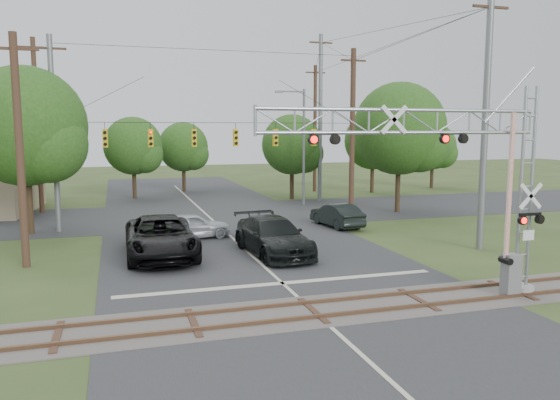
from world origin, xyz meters
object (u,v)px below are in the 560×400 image
object	(u,v)px
traffic_signal_span	(229,135)
pickup_black	(161,237)
sedan_silver	(191,226)
crossing_gantry	(453,170)
streetlight	(302,141)
car_dark	(273,236)

from	to	relation	value
traffic_signal_span	pickup_black	xyz separation A→B (m)	(-5.10, -8.39, -4.75)
traffic_signal_span	pickup_black	distance (m)	10.91
sedan_silver	crossing_gantry	bearing A→B (deg)	-162.92
crossing_gantry	streetlight	world-z (taller)	streetlight
sedan_silver	streetlight	size ratio (longest dim) A/B	0.47
sedan_silver	streetlight	xyz separation A→B (m)	(10.30, 10.94, 4.43)
car_dark	streetlight	distance (m)	17.97
car_dark	streetlight	size ratio (longest dim) A/B	0.67
crossing_gantry	sedan_silver	xyz separation A→B (m)	(-7.15, 13.98, -3.93)
pickup_black	sedan_silver	bearing A→B (deg)	64.17
crossing_gantry	streetlight	xyz separation A→B (m)	(3.15, 24.92, 0.49)
crossing_gantry	car_dark	size ratio (longest dim) A/B	1.73
pickup_black	streetlight	size ratio (longest dim) A/B	0.76
crossing_gantry	traffic_signal_span	xyz separation A→B (m)	(-4.05, 18.37, 1.05)
sedan_silver	car_dark	bearing A→B (deg)	-156.93
car_dark	sedan_silver	size ratio (longest dim) A/B	1.43
pickup_black	streetlight	xyz separation A→B (m)	(12.30, 14.95, 4.19)
traffic_signal_span	streetlight	distance (m)	9.75
pickup_black	car_dark	bearing A→B (deg)	-10.45
crossing_gantry	pickup_black	xyz separation A→B (m)	(-9.15, 9.97, -3.70)
car_dark	traffic_signal_span	bearing A→B (deg)	86.34
car_dark	streetlight	xyz separation A→B (m)	(7.01, 15.99, 4.26)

